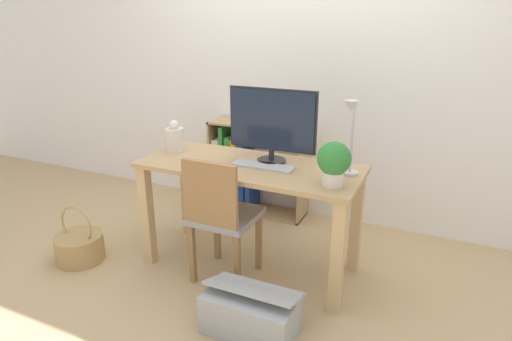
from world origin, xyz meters
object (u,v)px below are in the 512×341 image
Objects in this scene: keyboard at (263,166)px; vase at (175,138)px; potted_plant at (334,162)px; monitor at (272,122)px; desk_lamp at (351,131)px; chair at (221,214)px; storage_box at (251,312)px; basket at (80,246)px; bookshelf at (243,170)px.

vase is (-0.71, 0.07, 0.09)m from keyboard.
monitor is at bearing 152.47° from potted_plant.
desk_lamp is at bearing -1.07° from vase.
keyboard is at bearing 47.67° from chair.
keyboard is 0.78× the size of storage_box.
basket is (-0.53, -0.49, -0.74)m from vase.
vase reaches higher than keyboard.
chair is (-0.20, -0.34, -0.54)m from monitor.
vase is 1.32m from storage_box.
chair is 1.13m from basket.
chair is (0.52, -0.28, -0.37)m from vase.
chair is 1.15m from bookshelf.
bookshelf reaches higher than keyboard.
potted_plant is (-0.05, -0.16, -0.14)m from desk_lamp.
keyboard is 0.88m from storage_box.
chair is at bearing -171.88° from potted_plant.
desk_lamp reaches higher than storage_box.
vase is 0.87× the size of potted_plant.
bookshelf is (-0.38, 1.08, -0.11)m from chair.
desk_lamp is at bearing -36.68° from bookshelf.
desk_lamp reaches higher than keyboard.
monitor is 2.32× the size of potted_plant.
desk_lamp reaches higher than chair.
storage_box is (-0.29, -0.46, -0.77)m from potted_plant.
vase reaches higher than chair.
storage_box is (0.18, -0.71, -0.89)m from monitor.
storage_box is (1.43, -0.16, 0.02)m from basket.
basket is (-1.77, -0.47, -0.93)m from desk_lamp.
bookshelf reaches higher than storage_box.
keyboard is 1.46m from basket.
potted_plant reaches higher than storage_box.
desk_lamp is (0.52, -0.08, 0.02)m from monitor.
bookshelf is at bearing 62.55° from basket.
monitor reaches higher than potted_plant.
potted_plant is at bearing -8.94° from vase.
desk_lamp is 2.05m from basket.
keyboard reaches higher than storage_box.
bookshelf is 2.03× the size of basket.
storage_box is (0.38, -0.37, -0.35)m from chair.
desk_lamp is at bearing 74.43° from potted_plant.
potted_plant reaches higher than vase.
monitor reaches higher than bookshelf.
monitor is 0.67m from chair.
bookshelf is 1.47m from basket.
vase is at bearing 150.32° from chair.
potted_plant is 0.94m from storage_box.
vase is 1.21m from potted_plant.
basket is (-0.67, -1.29, -0.26)m from bookshelf.
chair is at bearing 136.20° from storage_box.
monitor is 1.27× the size of desk_lamp.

